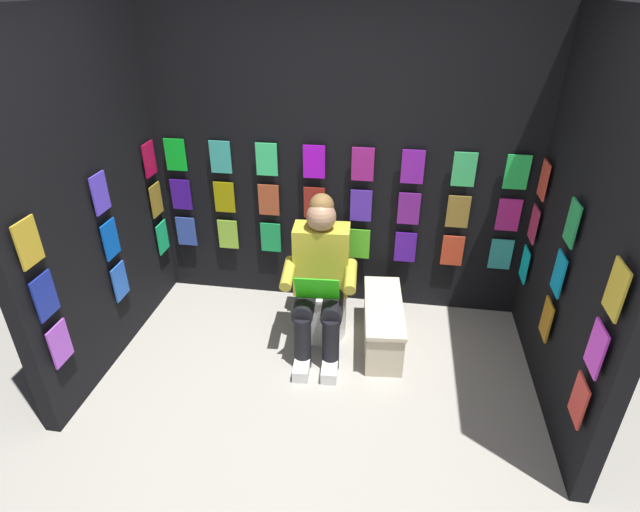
{
  "coord_description": "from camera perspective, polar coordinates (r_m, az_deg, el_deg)",
  "views": [
    {
      "loc": [
        -0.44,
        1.92,
        2.47
      ],
      "look_at": [
        0.02,
        -0.98,
        0.85
      ],
      "focal_mm": 28.19,
      "sensor_mm": 36.0,
      "label": 1
    }
  ],
  "objects": [
    {
      "name": "display_wall_left",
      "position": [
        3.29,
        27.89,
        2.31
      ],
      "size": [
        0.14,
        1.78,
        2.38
      ],
      "color": "black",
      "rests_on": "ground"
    },
    {
      "name": "ground_plane",
      "position": [
        3.17,
        -2.64,
        -22.54
      ],
      "size": [
        30.0,
        30.0,
        0.0
      ],
      "primitive_type": "plane",
      "color": "#9E998E"
    },
    {
      "name": "comic_longbox_near",
      "position": [
        3.87,
        7.12,
        -7.67
      ],
      "size": [
        0.35,
        0.82,
        0.36
      ],
      "rotation": [
        0.0,
        0.0,
        0.09
      ],
      "color": "beige",
      "rests_on": "ground"
    },
    {
      "name": "toilet",
      "position": [
        3.94,
        0.33,
        -4.14
      ],
      "size": [
        0.42,
        0.56,
        0.77
      ],
      "rotation": [
        0.0,
        0.0,
        0.07
      ],
      "color": "white",
      "rests_on": "ground"
    },
    {
      "name": "display_wall_right",
      "position": [
        3.68,
        -24.63,
        5.73
      ],
      "size": [
        0.14,
        1.78,
        2.38
      ],
      "color": "black",
      "rests_on": "ground"
    },
    {
      "name": "display_wall_back",
      "position": [
        3.99,
        2.22,
        10.05
      ],
      "size": [
        3.1,
        0.14,
        2.38
      ],
      "color": "black",
      "rests_on": "ground"
    },
    {
      "name": "person_reading",
      "position": [
        3.6,
        0.0,
        -2.44
      ],
      "size": [
        0.54,
        0.7,
        1.19
      ],
      "rotation": [
        0.0,
        0.0,
        0.07
      ],
      "color": "gold",
      "rests_on": "ground"
    }
  ]
}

